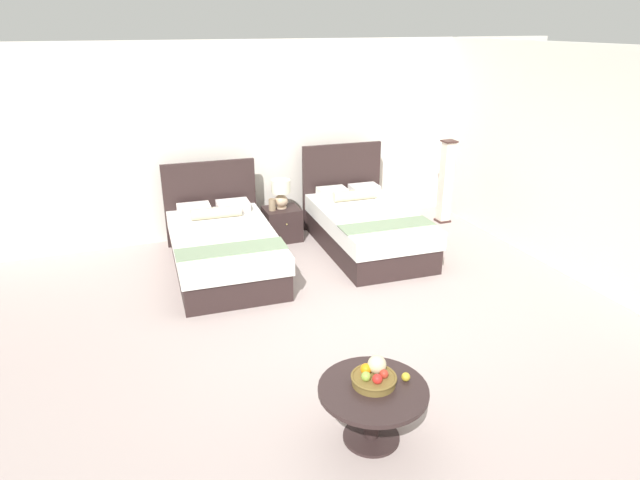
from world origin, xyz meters
TOP-DOWN VIEW (x-y plane):
  - ground_plane at (0.00, 0.00)m, footprint 9.80×9.97m
  - wall_back at (0.00, 3.19)m, footprint 9.80×0.12m
  - wall_side_right at (3.10, 0.40)m, footprint 0.12×5.57m
  - bed_near_window at (-1.01, 1.85)m, footprint 1.37×2.26m
  - bed_near_corner at (1.02, 1.85)m, footprint 1.32×2.22m
  - nightstand at (0.01, 2.59)m, footprint 0.51×0.46m
  - table_lamp at (0.01, 2.61)m, footprint 0.28×0.28m
  - vase at (-0.15, 2.55)m, footprint 0.10×0.10m
  - coffee_table at (-0.58, -1.67)m, footprint 0.83×0.83m
  - fruit_bowl at (-0.55, -1.62)m, footprint 0.35×0.35m
  - loose_apple at (-0.31, -1.68)m, footprint 0.07×0.07m
  - floor_lamp_corner at (2.67, 2.43)m, footprint 0.20×0.20m

SIDE VIEW (x-z plane):
  - ground_plane at x=0.00m, z-range -0.02..0.00m
  - nightstand at x=0.01m, z-range 0.00..0.49m
  - bed_near_window at x=-1.01m, z-range -0.29..0.91m
  - bed_near_corner at x=1.02m, z-range -0.33..0.98m
  - coffee_table at x=-0.58m, z-range 0.12..0.59m
  - loose_apple at x=-0.31m, z-range 0.47..0.54m
  - fruit_bowl at x=-0.55m, z-range 0.44..0.64m
  - vase at x=-0.15m, z-range 0.49..0.66m
  - floor_lamp_corner at x=2.67m, z-range 0.00..1.32m
  - table_lamp at x=0.01m, z-range 0.53..0.95m
  - wall_back at x=0.00m, z-range 0.00..2.79m
  - wall_side_right at x=3.10m, z-range 0.00..2.79m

